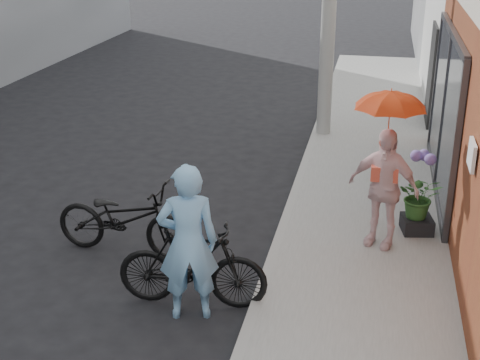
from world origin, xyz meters
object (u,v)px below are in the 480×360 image
(kimono_woman, at_px, (383,188))
(planter, at_px, (417,224))
(bike_right, at_px, (192,265))
(bike_left, at_px, (124,219))
(officer, at_px, (188,243))

(kimono_woman, height_order, planter, kimono_woman)
(bike_right, height_order, kimono_woman, kimono_woman)
(kimono_woman, xyz_separation_m, planter, (0.51, 0.48, -0.70))
(bike_left, height_order, planter, bike_left)
(officer, relative_size, bike_left, 0.95)
(officer, xyz_separation_m, planter, (2.57, 2.47, -0.69))
(officer, distance_m, planter, 3.63)
(kimono_woman, distance_m, planter, 0.99)
(bike_left, distance_m, kimono_woman, 3.41)
(bike_left, bearing_deg, officer, -130.84)
(kimono_woman, bearing_deg, officer, -115.39)
(officer, height_order, bike_right, officer)
(bike_right, xyz_separation_m, planter, (2.59, 2.26, -0.29))
(bike_left, relative_size, kimono_woman, 1.19)
(officer, bearing_deg, bike_right, -100.71)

